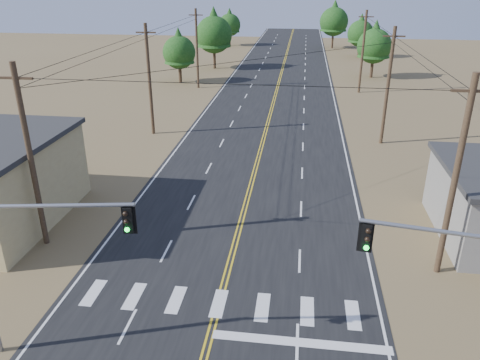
# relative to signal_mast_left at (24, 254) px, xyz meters

# --- Properties ---
(road) EXTENTS (15.00, 200.00, 0.02)m
(road) POSITION_rel_signal_mast_left_xyz_m (6.41, 25.72, -4.50)
(road) COLOR black
(road) RESTS_ON ground
(utility_pole_left_near) EXTENTS (1.80, 0.30, 10.00)m
(utility_pole_left_near) POSITION_rel_signal_mast_left_xyz_m (-4.09, 7.72, 0.61)
(utility_pole_left_near) COLOR #4C3826
(utility_pole_left_near) RESTS_ON ground
(utility_pole_left_mid) EXTENTS (1.80, 0.30, 10.00)m
(utility_pole_left_mid) POSITION_rel_signal_mast_left_xyz_m (-4.09, 27.72, 0.61)
(utility_pole_left_mid) COLOR #4C3826
(utility_pole_left_mid) RESTS_ON ground
(utility_pole_left_far) EXTENTS (1.80, 0.30, 10.00)m
(utility_pole_left_far) POSITION_rel_signal_mast_left_xyz_m (-4.09, 47.72, 0.61)
(utility_pole_left_far) COLOR #4C3826
(utility_pole_left_far) RESTS_ON ground
(utility_pole_right_near) EXTENTS (1.80, 0.30, 10.00)m
(utility_pole_right_near) POSITION_rel_signal_mast_left_xyz_m (16.91, 7.72, 0.61)
(utility_pole_right_near) COLOR #4C3826
(utility_pole_right_near) RESTS_ON ground
(utility_pole_right_mid) EXTENTS (1.80, 0.30, 10.00)m
(utility_pole_right_mid) POSITION_rel_signal_mast_left_xyz_m (16.91, 27.72, 0.61)
(utility_pole_right_mid) COLOR #4C3826
(utility_pole_right_mid) RESTS_ON ground
(utility_pole_right_far) EXTENTS (1.80, 0.30, 10.00)m
(utility_pole_right_far) POSITION_rel_signal_mast_left_xyz_m (16.91, 47.72, 0.61)
(utility_pole_right_far) COLOR #4C3826
(utility_pole_right_far) RESTS_ON ground
(signal_mast_left) EXTENTS (5.94, 1.18, 6.60)m
(signal_mast_left) POSITION_rel_signal_mast_left_xyz_m (0.00, 0.00, 0.00)
(signal_mast_left) COLOR gray
(signal_mast_left) RESTS_ON ground
(signal_mast_right) EXTENTS (5.16, 1.08, 6.59)m
(signal_mast_right) POSITION_rel_signal_mast_left_xyz_m (15.32, -0.04, -0.07)
(signal_mast_right) COLOR gray
(signal_mast_right) RESTS_ON ground
(tree_left_near) EXTENTS (4.47, 4.47, 7.44)m
(tree_left_near) POSITION_rel_signal_mast_left_xyz_m (-7.30, 50.77, 0.04)
(tree_left_near) COLOR #3F2D1E
(tree_left_near) RESTS_ON ground
(tree_left_mid) EXTENTS (5.71, 5.71, 9.52)m
(tree_left_mid) POSITION_rel_signal_mast_left_xyz_m (-4.51, 62.04, 1.32)
(tree_left_mid) COLOR #3F2D1E
(tree_left_mid) RESTS_ON ground
(tree_left_far) EXTENTS (4.61, 4.61, 7.69)m
(tree_left_far) POSITION_rel_signal_mast_left_xyz_m (-6.20, 89.12, 0.19)
(tree_left_far) COLOR #3F2D1E
(tree_left_far) RESTS_ON ground
(tree_right_near) EXTENTS (4.89, 4.89, 8.15)m
(tree_right_near) POSITION_rel_signal_mast_left_xyz_m (19.64, 57.73, 0.48)
(tree_right_near) COLOR #3F2D1E
(tree_right_near) RESTS_ON ground
(tree_right_mid) EXTENTS (4.61, 4.61, 7.69)m
(tree_right_mid) POSITION_rel_signal_mast_left_xyz_m (19.60, 76.40, 0.20)
(tree_right_mid) COLOR #3F2D1E
(tree_right_mid) RESTS_ON ground
(tree_right_far) EXTENTS (5.69, 5.69, 9.48)m
(tree_right_far) POSITION_rel_signal_mast_left_xyz_m (15.41, 88.11, 1.29)
(tree_right_far) COLOR #3F2D1E
(tree_right_far) RESTS_ON ground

